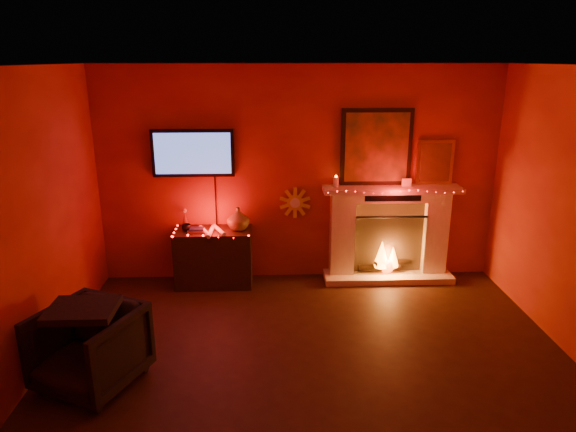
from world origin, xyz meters
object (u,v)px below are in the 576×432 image
(console_table, at_px, (215,254))
(armchair, at_px, (90,348))
(fireplace, at_px, (388,224))
(tv, at_px, (193,153))
(sunburst_clock, at_px, (295,203))

(console_table, xyz_separation_m, armchair, (-0.88, -2.08, -0.04))
(fireplace, relative_size, console_table, 2.17)
(tv, distance_m, sunburst_clock, 1.41)
(fireplace, relative_size, tv, 1.76)
(fireplace, xyz_separation_m, console_table, (-2.21, -0.13, -0.32))
(fireplace, relative_size, sunburst_clock, 5.45)
(tv, height_order, sunburst_clock, tv)
(console_table, relative_size, armchair, 1.27)
(tv, height_order, armchair, tv)
(tv, height_order, console_table, tv)
(fireplace, height_order, armchair, fireplace)
(armchair, bearing_deg, console_table, 92.06)
(sunburst_clock, distance_m, armchair, 3.05)
(tv, xyz_separation_m, console_table, (0.23, -0.19, -1.25))
(tv, bearing_deg, sunburst_clock, 1.24)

